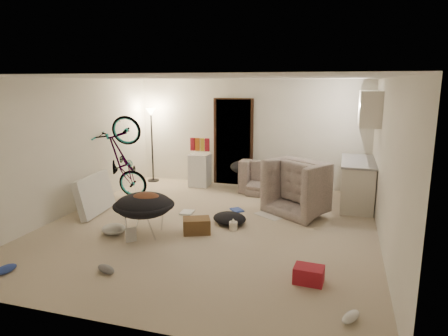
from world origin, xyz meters
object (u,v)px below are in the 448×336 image
(drink_case_a, at_px, (197,226))
(sofa, at_px, (284,181))
(tv_box, at_px, (95,194))
(floor_lamp, at_px, (151,129))
(mini_fridge, at_px, (200,170))
(kitchen_counter, at_px, (357,184))
(drink_case_b, at_px, (309,275))
(juicer, at_px, (233,225))
(armchair, at_px, (309,192))
(bicycle, at_px, (123,177))
(saucer_chair, at_px, (144,210))

(drink_case_a, bearing_deg, sofa, 46.46)
(tv_box, relative_size, drink_case_a, 2.54)
(floor_lamp, bearing_deg, mini_fridge, -4.45)
(kitchen_counter, xyz_separation_m, mini_fridge, (-3.54, 0.55, -0.06))
(drink_case_b, bearing_deg, sofa, 106.88)
(floor_lamp, xyz_separation_m, juicer, (2.84, -2.72, -1.22))
(drink_case_b, height_order, juicer, drink_case_b)
(juicer, bearing_deg, floor_lamp, 136.25)
(sofa, bearing_deg, armchair, 123.98)
(bicycle, xyz_separation_m, drink_case_a, (2.19, -1.45, -0.35))
(tv_box, distance_m, juicer, 2.75)
(armchair, xyz_separation_m, bicycle, (-3.85, -0.27, 0.10))
(kitchen_counter, xyz_separation_m, drink_case_a, (-2.54, -2.36, -0.32))
(drink_case_a, bearing_deg, saucer_chair, 178.70)
(armchair, xyz_separation_m, saucer_chair, (-2.43, -2.04, 0.04))
(mini_fridge, bearing_deg, sofa, -5.21)
(sofa, distance_m, juicer, 2.57)
(drink_case_b, bearing_deg, juicer, 137.22)
(bicycle, bearing_deg, tv_box, 171.73)
(juicer, bearing_deg, drink_case_b, -46.84)
(kitchen_counter, bearing_deg, mini_fridge, 171.18)
(kitchen_counter, height_order, bicycle, bicycle)
(drink_case_a, bearing_deg, armchair, 22.15)
(sofa, height_order, drink_case_b, sofa)
(juicer, bearing_deg, bicycle, 157.19)
(floor_lamp, distance_m, sofa, 3.47)
(bicycle, distance_m, saucer_chair, 2.27)
(mini_fridge, relative_size, juicer, 3.75)
(saucer_chair, bearing_deg, floor_lamp, 114.51)
(drink_case_a, height_order, drink_case_b, drink_case_a)
(armchair, relative_size, saucer_chair, 1.18)
(mini_fridge, distance_m, tv_box, 2.77)
(floor_lamp, height_order, drink_case_a, floor_lamp)
(armchair, height_order, juicer, armchair)
(kitchen_counter, height_order, sofa, kitchen_counter)
(armchair, height_order, tv_box, armchair)
(saucer_chair, relative_size, drink_case_a, 2.25)
(kitchen_counter, distance_m, tv_box, 5.12)
(sofa, distance_m, mini_fridge, 2.02)
(armchair, relative_size, mini_fridge, 1.50)
(kitchen_counter, xyz_separation_m, juicer, (-1.99, -2.07, -0.36))
(saucer_chair, xyz_separation_m, drink_case_b, (2.69, -0.85, -0.31))
(floor_lamp, xyz_separation_m, saucer_chair, (1.52, -3.33, -0.89))
(tv_box, distance_m, drink_case_b, 4.41)
(sofa, distance_m, saucer_chair, 3.61)
(mini_fridge, bearing_deg, drink_case_a, -73.26)
(bicycle, height_order, juicer, bicycle)
(floor_lamp, xyz_separation_m, mini_fridge, (1.29, -0.10, -0.92))
(bicycle, relative_size, drink_case_a, 4.14)
(floor_lamp, bearing_deg, kitchen_counter, -7.66)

